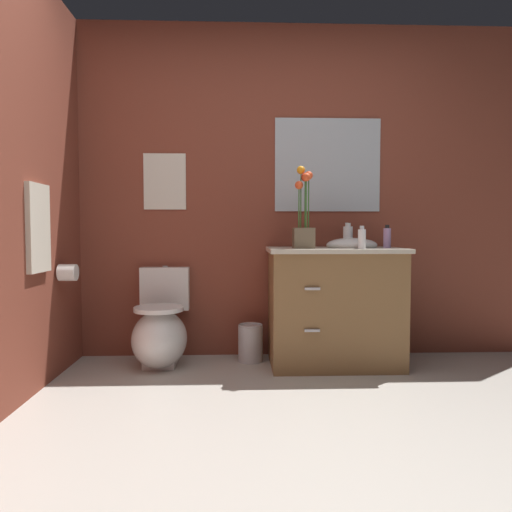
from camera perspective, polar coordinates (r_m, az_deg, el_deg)
name	(u,v)px	position (r m, az deg, el deg)	size (l,w,h in m)	color
ground_plane	(279,471)	(2.07, 2.81, -24.42)	(8.96, 8.96, 0.00)	#B2ADA3
wall_back	(285,192)	(3.66, 3.51, 7.71)	(4.18, 0.05, 2.50)	brown
toilet	(161,331)	(3.45, -11.39, -8.87)	(0.38, 0.59, 0.69)	white
vanity_cabinet	(335,305)	(3.42, 9.43, -5.82)	(0.94, 0.56, 1.01)	brown
flower_vase	(304,223)	(3.24, 5.74, 3.99)	(0.14, 0.14, 0.56)	brown
soap_bottle	(348,236)	(3.46, 10.98, 2.32)	(0.07, 0.07, 0.17)	white
lotion_bottle	(387,237)	(3.47, 15.47, 2.17)	(0.05, 0.05, 0.16)	#B28CBF
hand_wash_bottle	(362,238)	(3.24, 12.60, 2.07)	(0.05, 0.05, 0.15)	white
trash_bin	(250,343)	(3.52, -0.67, -10.37)	(0.18, 0.18, 0.27)	#B7B7BC
wall_poster	(165,182)	(3.66, -10.90, 8.77)	(0.31, 0.01, 0.42)	silver
wall_mirror	(328,165)	(3.70, 8.59, 10.75)	(0.80, 0.01, 0.70)	#B2BCC6
hanging_towel	(38,228)	(3.06, -24.68, 3.06)	(0.03, 0.28, 0.52)	beige
toilet_paper_roll	(68,272)	(3.34, -21.66, -1.85)	(0.11, 0.11, 0.11)	white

